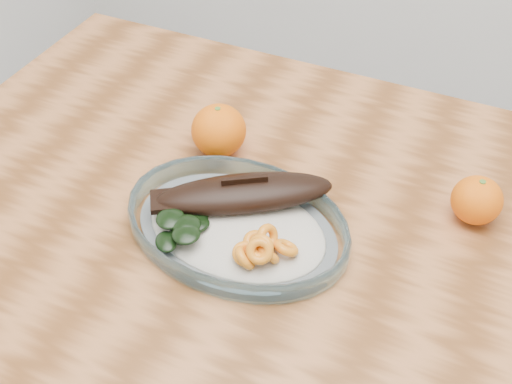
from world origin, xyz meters
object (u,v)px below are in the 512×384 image
dining_table (304,292)px  orange_right (477,200)px  orange_left (219,130)px  plated_meal (237,221)px

dining_table → orange_right: 0.26m
orange_left → orange_right: 0.36m
plated_meal → orange_right: plated_meal is taller
plated_meal → dining_table: bearing=14.7°
dining_table → orange_right: (0.18, 0.13, 0.13)m
dining_table → orange_right: bearing=35.9°
orange_left → orange_right: bearing=2.1°
orange_left → orange_right: orange_left is taller
orange_left → dining_table: bearing=-32.4°
plated_meal → orange_left: (-0.09, 0.14, 0.02)m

